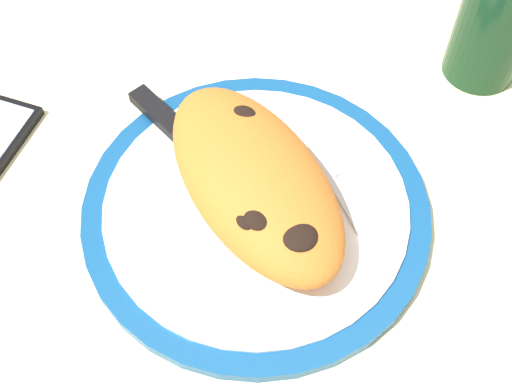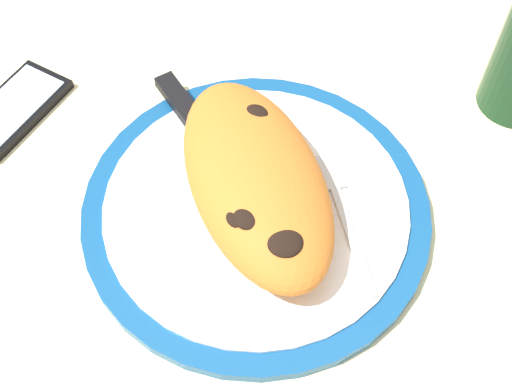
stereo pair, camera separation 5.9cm
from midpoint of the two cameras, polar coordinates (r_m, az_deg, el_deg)
The scene contains 5 objects.
ground_plane at distance 63.63cm, azimuth -2.66°, elevation -2.75°, with size 150.00×150.00×3.00cm, color beige.
plate at distance 61.71cm, azimuth -2.75°, elevation -1.67°, with size 32.34×32.34×1.58cm.
calzone at distance 58.73cm, azimuth -3.38°, elevation 0.79°, with size 25.97×18.15×6.16cm.
fork at distance 61.44cm, azimuth 4.55°, elevation -0.47°, with size 15.31×4.39×0.40cm.
knife at distance 65.86cm, azimuth -8.97°, elevation 4.68°, with size 19.56×12.48×1.20cm.
Camera 1 is at (-32.42, 6.74, 52.92)cm, focal length 46.48 mm.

